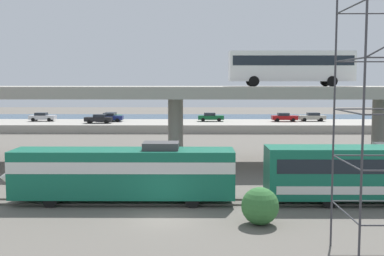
{
  "coord_description": "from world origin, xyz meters",
  "views": [
    {
      "loc": [
        1.98,
        -28.9,
        8.26
      ],
      "look_at": [
        1.63,
        22.07,
        3.44
      ],
      "focal_mm": 45.91,
      "sensor_mm": 36.0,
      "label": 1
    }
  ],
  "objects": [
    {
      "name": "parked_car_6",
      "position": [
        -24.89,
        56.69,
        2.14
      ],
      "size": [
        4.47,
        1.94,
        1.5
      ],
      "color": "#B7B7BC",
      "rests_on": "pier_parking_lot"
    },
    {
      "name": "rail_strip_near",
      "position": [
        0.0,
        3.27,
        0.06
      ],
      "size": [
        110.0,
        0.12,
        0.12
      ],
      "primitive_type": "cube",
      "color": "#59544C",
      "rests_on": "ground_plane"
    },
    {
      "name": "pier_parking_lot",
      "position": [
        0.0,
        55.0,
        0.68
      ],
      "size": [
        75.05,
        13.01,
        1.37
      ],
      "primitive_type": "cube",
      "color": "#9E998E",
      "rests_on": "ground_plane"
    },
    {
      "name": "ground_plane",
      "position": [
        0.0,
        0.0,
        0.0
      ],
      "size": [
        260.0,
        260.0,
        0.0
      ],
      "primitive_type": "plane",
      "color": "#605B54"
    },
    {
      "name": "harbor_water",
      "position": [
        0.0,
        78.0,
        0.0
      ],
      "size": [
        140.0,
        36.0,
        0.01
      ],
      "primitive_type": "cube",
      "color": "navy",
      "rests_on": "ground_plane"
    },
    {
      "name": "rail_strip_far",
      "position": [
        0.0,
        4.73,
        0.06
      ],
      "size": [
        110.0,
        0.12,
        0.12
      ],
      "primitive_type": "cube",
      "color": "#59544C",
      "rests_on": "ground_plane"
    },
    {
      "name": "highway_overpass",
      "position": [
        0.0,
        20.0,
        7.0
      ],
      "size": [
        96.0,
        10.82,
        7.8
      ],
      "color": "#9E998E",
      "rests_on": "ground_plane"
    },
    {
      "name": "parked_car_2",
      "position": [
        -12.81,
        55.71,
        2.14
      ],
      "size": [
        4.34,
        1.88,
        1.5
      ],
      "color": "navy",
      "rests_on": "pier_parking_lot"
    },
    {
      "name": "parked_car_5",
      "position": [
        4.65,
        56.46,
        2.14
      ],
      "size": [
        4.48,
        1.82,
        1.5
      ],
      "color": "#0C4C26",
      "rests_on": "pier_parking_lot"
    },
    {
      "name": "train_locomotive",
      "position": [
        -3.65,
        4.0,
        2.19
      ],
      "size": [
        16.01,
        3.04,
        4.18
      ],
      "rotation": [
        0.0,
        0.0,
        3.14
      ],
      "color": "#14664C",
      "rests_on": "ground_plane"
    },
    {
      "name": "parked_car_0",
      "position": [
        -13.22,
        57.92,
        2.14
      ],
      "size": [
        4.22,
        1.92,
        1.5
      ],
      "rotation": [
        0.0,
        0.0,
        3.14
      ],
      "color": "#0C4C26",
      "rests_on": "pier_parking_lot"
    },
    {
      "name": "shrub_right",
      "position": [
        5.73,
        -1.08,
        1.09
      ],
      "size": [
        2.19,
        2.19,
        2.19
      ],
      "primitive_type": "sphere",
      "color": "#336E34",
      "rests_on": "ground_plane"
    },
    {
      "name": "parked_car_3",
      "position": [
        17.44,
        56.13,
        2.14
      ],
      "size": [
        4.4,
        1.89,
        1.5
      ],
      "color": "maroon",
      "rests_on": "pier_parking_lot"
    },
    {
      "name": "parked_car_4",
      "position": [
        22.44,
        56.89,
        2.14
      ],
      "size": [
        4.65,
        1.85,
        1.5
      ],
      "rotation": [
        0.0,
        0.0,
        3.14
      ],
      "color": "#9E998C",
      "rests_on": "pier_parking_lot"
    },
    {
      "name": "parked_car_1",
      "position": [
        -14.14,
        52.45,
        2.14
      ],
      "size": [
        4.5,
        1.96,
        1.5
      ],
      "rotation": [
        0.0,
        0.0,
        3.14
      ],
      "color": "black",
      "rests_on": "pier_parking_lot"
    },
    {
      "name": "transit_bus_on_overpass",
      "position": [
        11.27,
        19.25,
        9.86
      ],
      "size": [
        12.0,
        2.68,
        3.4
      ],
      "rotation": [
        0.0,
        0.0,
        3.14
      ],
      "color": "silver",
      "rests_on": "highway_overpass"
    }
  ]
}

